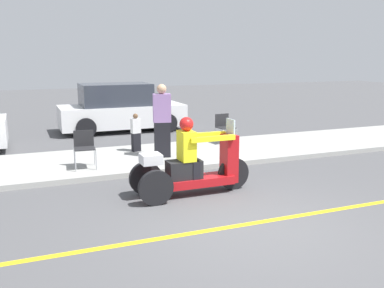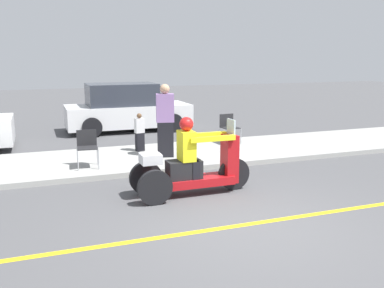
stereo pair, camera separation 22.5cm
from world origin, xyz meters
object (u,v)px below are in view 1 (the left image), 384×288
folding_chair_set_back (224,125)px  parked_car_lot_right (120,109)px  folding_chair_curbside (84,145)px  motorcycle_trike (192,167)px  spectator_mid_group (162,122)px  spectator_far_back (136,133)px

folding_chair_set_back → parked_car_lot_right: 4.31m
folding_chair_curbside → parked_car_lot_right: (1.94, 5.06, 0.14)m
motorcycle_trike → spectator_mid_group: (0.29, 2.66, 0.45)m
spectator_mid_group → parked_car_lot_right: bearing=89.9°
spectator_far_back → spectator_mid_group: size_ratio=0.56×
folding_chair_curbside → parked_car_lot_right: size_ratio=0.19×
parked_car_lot_right → spectator_far_back: bearing=-96.7°
spectator_far_back → folding_chair_set_back: (2.63, 0.17, 0.03)m
spectator_far_back → spectator_mid_group: 1.02m
spectator_mid_group → folding_chair_set_back: (2.18, 1.01, -0.36)m
folding_chair_curbside → spectator_mid_group: bearing=9.8°
motorcycle_trike → folding_chair_curbside: (-1.64, 2.33, 0.09)m
parked_car_lot_right → spectator_mid_group: bearing=-90.1°
spectator_far_back → parked_car_lot_right: parked_car_lot_right is taller
spectator_far_back → folding_chair_curbside: (-1.48, -1.17, 0.03)m
motorcycle_trike → parked_car_lot_right: parked_car_lot_right is taller
spectator_mid_group → folding_chair_curbside: 1.99m
spectator_mid_group → parked_car_lot_right: (0.01, 4.73, -0.22)m
motorcycle_trike → spectator_far_back: motorcycle_trike is taller
spectator_far_back → parked_car_lot_right: 3.92m
folding_chair_set_back → motorcycle_trike: bearing=-123.9°
spectator_mid_group → folding_chair_curbside: spectator_mid_group is taller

